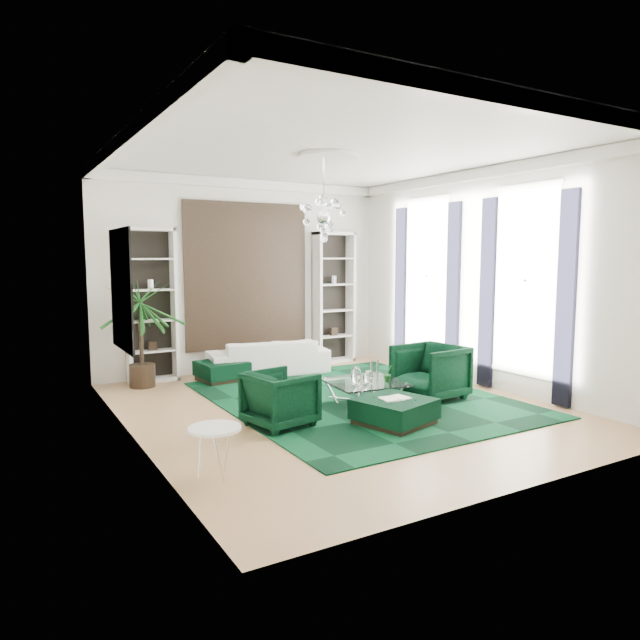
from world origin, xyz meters
TOP-DOWN VIEW (x-y plane):
  - floor at (0.00, 0.00)m, footprint 6.00×7.00m
  - ceiling at (0.00, 0.00)m, footprint 6.00×7.00m
  - wall_back at (0.00, 3.51)m, footprint 6.00×0.02m
  - wall_front at (0.00, -3.51)m, footprint 6.00×0.02m
  - wall_left at (-3.01, 0.00)m, footprint 0.02×7.00m
  - wall_right at (3.01, 0.00)m, footprint 0.02×7.00m
  - crown_molding at (0.00, 0.00)m, footprint 6.00×7.00m
  - ceiling_medallion at (0.00, 0.30)m, footprint 0.90×0.90m
  - tapestry at (0.00, 3.46)m, footprint 2.50×0.06m
  - shelving_left at (-1.95, 3.31)m, footprint 0.90×0.38m
  - shelving_right at (1.95, 3.31)m, footprint 0.90×0.38m
  - painting at (-2.97, 0.60)m, footprint 0.04×1.30m
  - window_near at (2.99, -0.90)m, footprint 0.03×1.10m
  - curtain_near_a at (2.96, -1.68)m, footprint 0.07×0.30m
  - curtain_near_b at (2.96, -0.12)m, footprint 0.07×0.30m
  - window_far at (2.99, 1.50)m, footprint 0.03×1.10m
  - curtain_far_a at (2.96, 0.72)m, footprint 0.07×0.30m
  - curtain_far_b at (2.96, 2.28)m, footprint 0.07×0.30m
  - rug at (0.56, 0.27)m, footprint 4.20×5.00m
  - sofa at (0.15, 2.82)m, footprint 2.41×1.23m
  - armchair_left at (-1.17, -0.40)m, footprint 0.97×0.95m
  - armchair_right at (1.56, -0.28)m, footprint 1.06×1.04m
  - coffee_table at (0.43, -0.07)m, footprint 1.22×1.22m
  - ottoman_side at (-0.86, 2.67)m, footprint 0.89×0.89m
  - ottoman_front at (0.20, -1.13)m, footprint 1.12×1.12m
  - book at (0.20, -1.13)m, footprint 0.40×0.27m
  - side_table at (-2.55, -1.69)m, footprint 0.71×0.71m
  - palm at (-2.24, 2.92)m, footprint 1.72×1.72m
  - chandelier at (-0.19, 0.12)m, footprint 1.00×1.00m
  - table_plant at (0.70, -0.30)m, footprint 0.18×0.17m

SIDE VIEW (x-z plane):
  - floor at x=0.00m, z-range -0.02..0.00m
  - rug at x=0.56m, z-range 0.00..0.02m
  - ottoman_side at x=-0.86m, z-range 0.00..0.36m
  - ottoman_front at x=0.20m, z-range 0.00..0.36m
  - coffee_table at x=0.43m, z-range 0.00..0.38m
  - side_table at x=-2.55m, z-range 0.00..0.53m
  - sofa at x=0.15m, z-range 0.00..0.67m
  - book at x=0.20m, z-range 0.36..0.39m
  - armchair_left at x=-1.17m, z-range 0.00..0.76m
  - armchair_right at x=1.56m, z-range 0.00..0.89m
  - table_plant at x=0.70m, z-range 0.38..0.64m
  - palm at x=-2.24m, z-range 0.00..2.42m
  - shelving_left at x=-1.95m, z-range 0.00..2.80m
  - shelving_right at x=1.95m, z-range 0.00..2.80m
  - curtain_near_a at x=2.96m, z-range 0.02..3.27m
  - curtain_near_b at x=2.96m, z-range 0.02..3.27m
  - curtain_far_a at x=2.96m, z-range 0.02..3.27m
  - curtain_far_b at x=2.96m, z-range 0.02..3.27m
  - painting at x=-2.97m, z-range 1.05..2.65m
  - wall_back at x=0.00m, z-range 0.00..3.80m
  - wall_front at x=0.00m, z-range 0.00..3.80m
  - wall_left at x=-3.01m, z-range 0.00..3.80m
  - wall_right at x=3.01m, z-range 0.00..3.80m
  - tapestry at x=0.00m, z-range 0.50..3.30m
  - window_near at x=2.99m, z-range 0.45..3.35m
  - window_far at x=2.99m, z-range 0.45..3.35m
  - chandelier at x=-0.19m, z-range 2.50..3.20m
  - crown_molding at x=0.00m, z-range 3.61..3.79m
  - ceiling_medallion at x=0.00m, z-range 3.75..3.79m
  - ceiling at x=0.00m, z-range 3.80..3.82m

